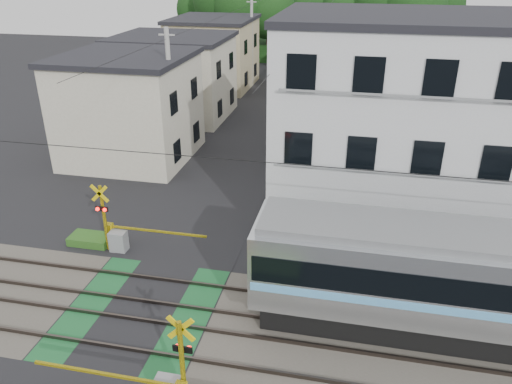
% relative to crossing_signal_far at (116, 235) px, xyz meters
% --- Properties ---
extents(ground, '(120.00, 120.00, 0.00)m').
position_rel_crossing_signal_far_xyz_m(ground, '(2.59, -3.65, -0.71)').
color(ground, black).
extents(track_bed, '(120.00, 120.00, 0.14)m').
position_rel_crossing_signal_far_xyz_m(track_bed, '(2.59, -3.65, -0.67)').
color(track_bed, '#47423A').
rests_on(track_bed, ground).
extents(crossing_signal_far, '(4.74, 0.65, 3.09)m').
position_rel_crossing_signal_far_xyz_m(crossing_signal_far, '(0.00, 0.00, 0.00)').
color(crossing_signal_far, yellow).
rests_on(crossing_signal_far, ground).
extents(apartment_block, '(10.20, 8.36, 9.30)m').
position_rel_crossing_signal_far_xyz_m(apartment_block, '(11.09, 5.84, 3.94)').
color(apartment_block, silver).
rests_on(apartment_block, ground).
extents(houses_row, '(22.07, 31.35, 6.80)m').
position_rel_crossing_signal_far_xyz_m(houses_row, '(2.84, 22.27, 2.53)').
color(houses_row, beige).
rests_on(houses_row, ground).
extents(tree_hill, '(40.00, 13.19, 10.37)m').
position_rel_crossing_signal_far_xyz_m(tree_hill, '(2.90, 44.55, 4.46)').
color(tree_hill, '#163A13').
rests_on(tree_hill, ground).
extents(catenary, '(60.00, 5.04, 7.00)m').
position_rel_crossing_signal_far_xyz_m(catenary, '(8.59, -3.62, 2.98)').
color(catenary, '#2D2D33').
rests_on(catenary, ground).
extents(utility_poles, '(7.90, 42.00, 8.00)m').
position_rel_crossing_signal_far_xyz_m(utility_poles, '(1.53, 19.35, 3.37)').
color(utility_poles, '#A5A5A0').
rests_on(utility_poles, ground).
extents(pedestrian, '(0.67, 0.50, 1.69)m').
position_rel_crossing_signal_far_xyz_m(pedestrian, '(3.96, 27.44, 0.13)').
color(pedestrian, black).
rests_on(pedestrian, ground).
extents(weed_patches, '(10.25, 8.80, 0.40)m').
position_rel_crossing_signal_far_xyz_m(weed_patches, '(4.34, -3.74, -0.53)').
color(weed_patches, '#2D5E1E').
rests_on(weed_patches, ground).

